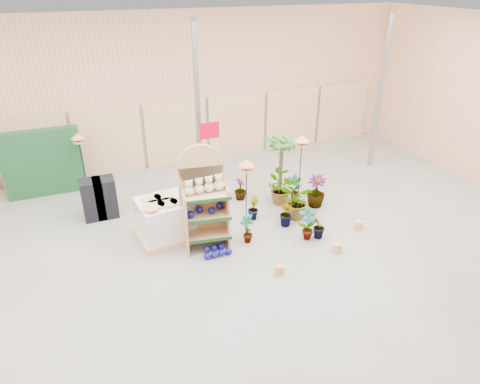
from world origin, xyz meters
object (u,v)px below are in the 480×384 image
(bird_table_front, at_px, (246,165))
(potted_plant_2, at_px, (295,201))
(display_shelf, at_px, (203,201))
(pallet_stack, at_px, (167,219))

(bird_table_front, relative_size, potted_plant_2, 2.01)
(display_shelf, height_order, potted_plant_2, display_shelf)
(display_shelf, xyz_separation_m, bird_table_front, (1.00, 0.03, 0.65))
(pallet_stack, relative_size, bird_table_front, 0.79)
(pallet_stack, bearing_deg, potted_plant_2, -12.32)
(bird_table_front, height_order, potted_plant_2, bird_table_front)
(potted_plant_2, bearing_deg, pallet_stack, 174.32)
(pallet_stack, xyz_separation_m, potted_plant_2, (3.05, -0.30, -0.02))
(pallet_stack, bearing_deg, bird_table_front, -22.71)
(pallet_stack, relative_size, potted_plant_2, 1.60)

